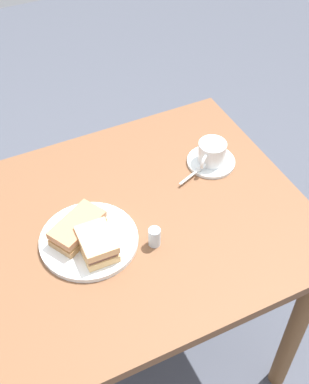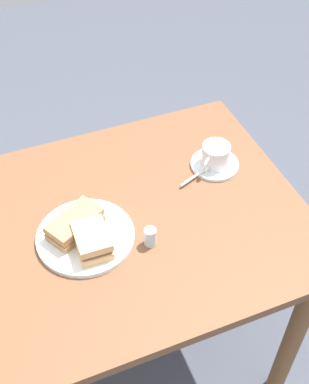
# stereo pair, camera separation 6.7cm
# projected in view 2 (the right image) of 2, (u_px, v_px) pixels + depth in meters

# --- Properties ---
(ground_plane) EXTENTS (6.00, 6.00, 0.00)m
(ground_plane) POSITION_uv_depth(u_px,v_px,m) (93.00, 365.00, 1.89)
(ground_plane) COLOR #474B57
(dining_table) EXTENTS (1.31, 0.78, 0.76)m
(dining_table) POSITION_uv_depth(u_px,v_px,m) (73.00, 260.00, 1.42)
(dining_table) COLOR brown
(dining_table) RESTS_ON ground_plane
(sandwich_plate) EXTENTS (0.26, 0.26, 0.01)m
(sandwich_plate) POSITION_uv_depth(u_px,v_px,m) (86.00, 236.00, 1.33)
(sandwich_plate) COLOR white
(sandwich_plate) RESTS_ON dining_table
(sandwich_front) EXTENTS (0.17, 0.14, 0.05)m
(sandwich_front) POSITION_uv_depth(u_px,v_px,m) (75.00, 224.00, 1.32)
(sandwich_front) COLOR tan
(sandwich_front) RESTS_ON sandwich_plate
(sandwich_back) EXTENTS (0.09, 0.11, 0.06)m
(sandwich_back) POSITION_uv_depth(u_px,v_px,m) (92.00, 241.00, 1.28)
(sandwich_back) COLOR #E3B876
(sandwich_back) RESTS_ON sandwich_plate
(coffee_saucer) EXTENTS (0.15, 0.15, 0.01)m
(coffee_saucer) POSITION_uv_depth(u_px,v_px,m) (215.00, 164.00, 1.53)
(coffee_saucer) COLOR white
(coffee_saucer) RESTS_ON dining_table
(coffee_cup) EXTENTS (0.10, 0.09, 0.07)m
(coffee_cup) POSITION_uv_depth(u_px,v_px,m) (215.00, 155.00, 1.50)
(coffee_cup) COLOR white
(coffee_cup) RESTS_ON coffee_saucer
(spoon) EXTENTS (0.10, 0.05, 0.01)m
(spoon) POSITION_uv_depth(u_px,v_px,m) (197.00, 175.00, 1.48)
(spoon) COLOR silver
(spoon) RESTS_ON coffee_saucer
(salt_shaker) EXTENTS (0.03, 0.03, 0.06)m
(salt_shaker) POSITION_uv_depth(u_px,v_px,m) (150.00, 237.00, 1.30)
(salt_shaker) COLOR silver
(salt_shaker) RESTS_ON dining_table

